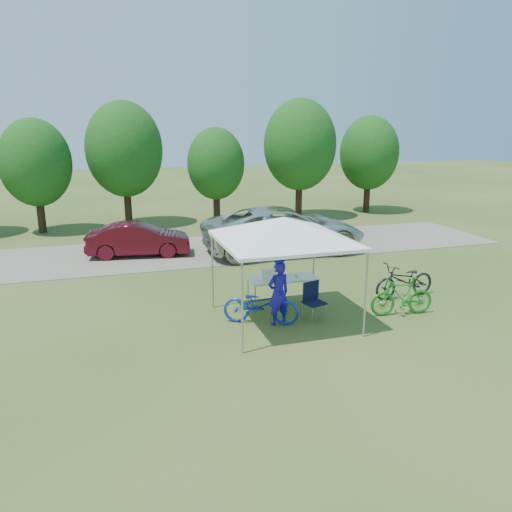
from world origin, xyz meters
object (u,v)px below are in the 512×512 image
(cyclist, at_px, (278,293))
(bike_green, at_px, (402,296))
(cooler, at_px, (268,274))
(sedan, at_px, (139,239))
(folding_chair, at_px, (313,297))
(bike_dark, at_px, (405,280))
(minivan, at_px, (284,229))
(folding_table, at_px, (283,279))
(bike_blue, at_px, (261,305))

(cyclist, bearing_deg, bike_green, 162.07)
(cooler, distance_m, sedan, 7.38)
(folding_chair, height_order, bike_dark, bike_dark)
(bike_green, bearing_deg, bike_dark, 151.08)
(bike_dark, bearing_deg, cooler, -103.18)
(bike_green, bearing_deg, cooler, -110.04)
(minivan, bearing_deg, sedan, 79.22)
(folding_table, xyz_separation_m, minivan, (2.15, 5.69, 0.17))
(bike_blue, relative_size, sedan, 0.50)
(bike_dark, bearing_deg, folding_table, -104.00)
(minivan, height_order, sedan, minivan)
(folding_chair, xyz_separation_m, bike_blue, (-1.40, 0.04, -0.06))
(cyclist, xyz_separation_m, bike_dark, (4.21, 0.81, -0.29))
(folding_table, distance_m, bike_dark, 3.66)
(bike_blue, distance_m, minivan, 7.51)
(bike_dark, distance_m, sedan, 10.09)
(bike_blue, bearing_deg, folding_chair, -66.10)
(folding_chair, bearing_deg, minivan, 61.56)
(folding_table, height_order, sedan, sedan)
(cooler, bearing_deg, folding_table, 0.00)
(bike_green, xyz_separation_m, minivan, (-0.60, 7.35, 0.40))
(cooler, bearing_deg, bike_dark, -6.89)
(cooler, relative_size, bike_blue, 0.22)
(bike_blue, bearing_deg, sedan, 42.66)
(folding_table, xyz_separation_m, cyclist, (-0.59, -1.30, 0.08))
(folding_table, relative_size, bike_blue, 1.00)
(folding_chair, bearing_deg, folding_table, 95.21)
(cyclist, bearing_deg, folding_chair, 175.97)
(folding_table, height_order, cyclist, cyclist)
(minivan, relative_size, sedan, 1.66)
(cyclist, height_order, minivan, minivan)
(folding_table, relative_size, folding_chair, 1.99)
(folding_table, distance_m, bike_green, 3.22)
(folding_chair, height_order, bike_blue, bike_blue)
(folding_table, distance_m, cyclist, 1.42)
(bike_blue, distance_m, bike_green, 3.78)
(folding_chair, height_order, minivan, minivan)
(cooler, bearing_deg, minivan, 65.53)
(folding_table, bearing_deg, folding_chair, -70.63)
(folding_chair, height_order, bike_green, bike_green)
(folding_table, relative_size, bike_dark, 0.95)
(sedan, bearing_deg, bike_green, -135.64)
(cooler, relative_size, bike_green, 0.24)
(cooler, distance_m, bike_blue, 1.32)
(cooler, height_order, cyclist, cyclist)
(cyclist, height_order, bike_dark, cyclist)
(bike_dark, bearing_deg, folding_chair, -84.45)
(bike_blue, height_order, minivan, minivan)
(folding_chair, relative_size, cooler, 2.30)
(folding_chair, height_order, cyclist, cyclist)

